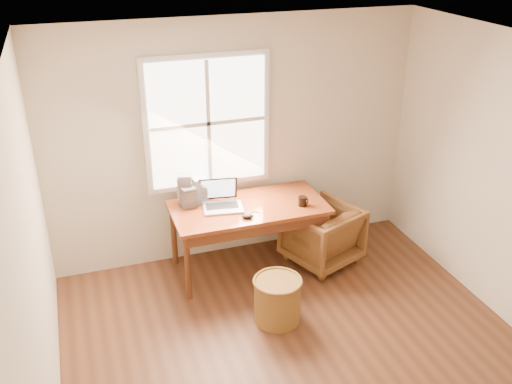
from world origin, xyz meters
The scene contains 11 objects.
room_shell centered at (-0.02, 0.16, 1.32)m, with size 4.04×4.54×2.64m.
desk centered at (0.00, 1.80, 0.73)m, with size 1.60×0.80×0.04m, color brown.
armchair centered at (0.80, 1.68, 0.33)m, with size 0.70×0.72×0.65m, color brown.
wicker_stool centered at (-0.03, 0.86, 0.22)m, with size 0.43×0.43×0.43m, color brown.
laptop centered at (-0.27, 1.81, 0.91)m, with size 0.42×0.44×0.32m, color silver, non-canonical shape.
mouse centered at (-0.10, 1.54, 0.77)m, with size 0.11×0.07×0.04m, color black.
coffee_mug centered at (0.53, 1.62, 0.80)m, with size 0.09×0.09×0.10m, color black.
cd_stack_a centered at (-0.45, 2.05, 0.89)m, with size 0.14×0.12×0.27m, color silver.
cd_stack_b centered at (-0.59, 1.97, 0.86)m, with size 0.15×0.13×0.22m, color #2A2A30.
cd_stack_c centered at (-0.60, 2.05, 0.91)m, with size 0.14×0.13×0.33m, color #A9ABB7.
cd_stack_d centered at (-0.36, 2.13, 0.84)m, with size 0.15×0.13×0.19m, color silver.
Camera 1 is at (-1.62, -3.19, 3.43)m, focal length 40.00 mm.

